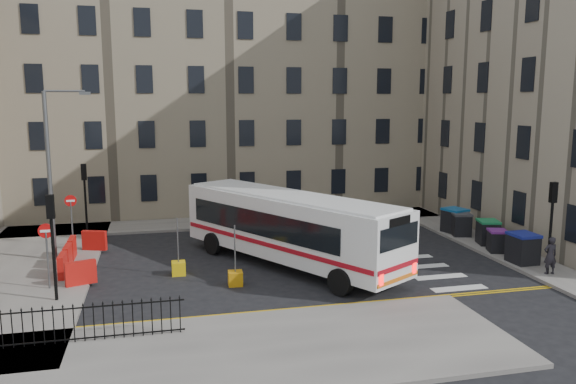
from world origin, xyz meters
name	(u,v)px	position (x,y,z in m)	size (l,w,h in m)	color
ground	(325,256)	(0.00, 0.00, 0.00)	(120.00, 120.00, 0.00)	black
pavement_north	(193,224)	(-6.00, 8.60, 0.07)	(36.00, 3.20, 0.15)	slate
pavement_east	(447,228)	(9.00, 4.00, 0.07)	(2.40, 26.00, 0.15)	slate
pavement_west	(29,268)	(-14.00, 1.00, 0.07)	(6.00, 22.00, 0.15)	slate
pavement_sw	(200,357)	(-7.00, -10.00, 0.07)	(20.00, 6.00, 0.15)	slate
terrace_north	(169,87)	(-7.00, 15.50, 8.62)	(38.30, 10.80, 17.20)	gray
traffic_light_east	(552,213)	(8.60, -5.50, 2.87)	(0.28, 0.22, 4.10)	black
traffic_light_nw	(85,189)	(-12.00, 6.50, 2.87)	(0.28, 0.22, 4.10)	black
traffic_light_sw	(52,231)	(-12.00, -4.00, 2.87)	(0.28, 0.22, 4.10)	black
streetlamp	(49,173)	(-13.00, 2.00, 4.34)	(0.50, 0.22, 8.14)	#595B5E
no_entry_north	(71,210)	(-12.50, 4.50, 2.08)	(0.60, 0.08, 3.00)	#595B5E
no_entry_south	(47,242)	(-12.50, -2.50, 2.08)	(0.60, 0.08, 3.00)	#595B5E
roadworks_barriers	(76,256)	(-11.84, 0.50, 0.65)	(1.66, 6.26, 1.00)	red
iron_railings	(59,325)	(-11.25, -8.20, 0.75)	(7.80, 0.04, 1.20)	black
bus	(289,226)	(-2.13, -1.20, 1.93)	(8.67, 11.95, 3.34)	white
wheelie_bin_a	(523,248)	(8.57, -3.76, 0.87)	(1.15, 1.32, 1.42)	black
wheelie_bin_b	(497,241)	(8.57, -1.74, 0.72)	(1.16, 1.24, 1.13)	black
wheelie_bin_c	(488,232)	(8.97, -0.27, 0.80)	(1.28, 1.39, 1.30)	black
wheelie_bin_d	(461,224)	(8.62, 1.85, 0.80)	(1.27, 1.38, 1.28)	black
wheelie_bin_e	(455,220)	(8.63, 2.57, 0.86)	(1.42, 1.53, 1.40)	black
pedestrian	(550,255)	(8.65, -5.54, 0.99)	(0.61, 0.40, 1.68)	black
bollard_yellow	(179,268)	(-7.27, -1.42, 0.30)	(0.60, 0.60, 0.60)	gold
bollard_chevron	(235,278)	(-5.00, -3.44, 0.30)	(0.60, 0.60, 0.60)	#C9830B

